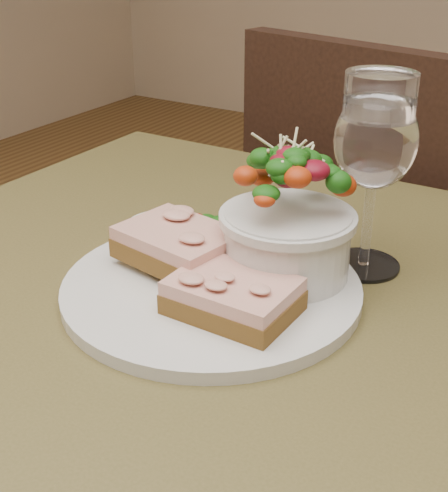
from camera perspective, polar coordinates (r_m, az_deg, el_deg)
The scene contains 9 objects.
cafe_table at distance 0.65m, azimuth -0.55°, elevation -13.47°, with size 0.80×0.80×0.75m.
chair_far at distance 1.36m, azimuth 13.58°, elevation -9.20°, with size 0.51×0.51×0.90m.
dinner_plate at distance 0.62m, azimuth -1.05°, elevation -3.51°, with size 0.27×0.27×0.01m, color silver.
sandwich_front at distance 0.57m, azimuth 0.76°, elevation -4.17°, with size 0.10×0.08×0.03m.
sandwich_back at distance 0.64m, azimuth -3.81°, elevation 0.14°, with size 0.12×0.10×0.03m.
ramekin at distance 0.66m, azimuth -5.10°, elevation 0.60°, with size 0.06×0.06×0.04m.
salad_bowl at distance 0.61m, azimuth 5.34°, elevation 2.62°, with size 0.11×0.11×0.13m.
garnish at distance 0.71m, azimuth -1.34°, elevation 1.65°, with size 0.05×0.04×0.02m.
wine_glass at distance 0.64m, azimuth 12.48°, elevation 8.14°, with size 0.08×0.08×0.18m.
Camera 1 is at (0.27, -0.42, 1.06)m, focal length 50.00 mm.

